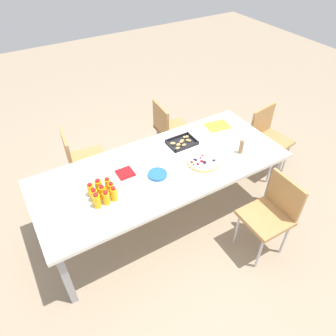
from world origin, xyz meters
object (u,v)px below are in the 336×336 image
(party_table, at_px, (162,171))
(cardboard_tube, at_px, (241,147))
(juice_bottle_7, at_px, (99,187))
(juice_bottle_8, at_px, (108,184))
(chair_far_right, at_px, (169,128))
(fruit_pizza, at_px, (203,161))
(chair_end, at_px, (268,135))
(chair_far_left, at_px, (81,158))
(juice_bottle_5, at_px, (112,189))
(juice_bottle_4, at_px, (103,193))
(juice_bottle_3, at_px, (94,195))
(napkin_stack, at_px, (125,173))
(juice_bottle_1, at_px, (106,198))
(juice_bottle_6, at_px, (91,190))
(chair_near_right, at_px, (272,211))
(juice_bottle_0, at_px, (97,201))
(plate_stack, at_px, (158,174))
(paper_folder, at_px, (217,126))
(snack_tray, at_px, (181,143))
(juice_bottle_2, at_px, (114,194))

(party_table, distance_m, cardboard_tube, 0.82)
(juice_bottle_7, xyz_separation_m, juice_bottle_8, (0.08, -0.00, -0.01))
(chair_far_right, distance_m, fruit_pizza, 1.02)
(juice_bottle_7, bearing_deg, chair_end, 2.61)
(chair_far_left, height_order, juice_bottle_5, juice_bottle_5)
(juice_bottle_4, bearing_deg, juice_bottle_8, 43.83)
(juice_bottle_3, bearing_deg, chair_far_right, 35.59)
(party_table, distance_m, juice_bottle_3, 0.72)
(party_table, bearing_deg, juice_bottle_3, -172.80)
(party_table, xyz_separation_m, fruit_pizza, (0.38, -0.14, 0.07))
(party_table, height_order, napkin_stack, napkin_stack)
(juice_bottle_1, height_order, juice_bottle_6, same)
(party_table, height_order, chair_far_right, chair_far_right)
(chair_near_right, height_order, juice_bottle_6, juice_bottle_6)
(juice_bottle_0, bearing_deg, juice_bottle_1, -3.15)
(plate_stack, bearing_deg, paper_folder, 20.87)
(chair_end, distance_m, juice_bottle_8, 2.09)
(cardboard_tube, bearing_deg, napkin_stack, 164.90)
(juice_bottle_6, xyz_separation_m, snack_tray, (1.07, 0.23, -0.05))
(juice_bottle_6, bearing_deg, juice_bottle_2, -44.78)
(juice_bottle_0, bearing_deg, party_table, 12.97)
(paper_folder, bearing_deg, snack_tray, -172.07)
(chair_far_left, relative_size, juice_bottle_0, 5.70)
(plate_stack, bearing_deg, juice_bottle_3, -179.39)
(chair_near_right, relative_size, paper_folder, 3.19)
(juice_bottle_2, height_order, paper_folder, juice_bottle_2)
(juice_bottle_8, bearing_deg, snack_tray, 14.69)
(chair_end, distance_m, juice_bottle_5, 2.09)
(chair_near_right, height_order, juice_bottle_1, juice_bottle_1)
(chair_near_right, xyz_separation_m, juice_bottle_7, (-1.32, 0.81, 0.29))
(chair_far_left, height_order, juice_bottle_2, juice_bottle_2)
(juice_bottle_4, distance_m, juice_bottle_6, 0.11)
(fruit_pizza, bearing_deg, cardboard_tube, -9.53)
(juice_bottle_0, distance_m, juice_bottle_5, 0.17)
(juice_bottle_3, distance_m, paper_folder, 1.64)
(chair_end, height_order, juice_bottle_7, juice_bottle_7)
(juice_bottle_0, xyz_separation_m, juice_bottle_6, (0.00, 0.15, -0.01))
(juice_bottle_3, bearing_deg, snack_tray, 16.16)
(chair_near_right, distance_m, juice_bottle_3, 1.59)
(juice_bottle_6, distance_m, snack_tray, 1.09)
(fruit_pizza, bearing_deg, juice_bottle_0, -178.89)
(juice_bottle_3, height_order, juice_bottle_5, juice_bottle_5)
(chair_near_right, relative_size, juice_bottle_1, 6.29)
(party_table, distance_m, napkin_stack, 0.36)
(juice_bottle_4, bearing_deg, juice_bottle_5, 2.02)
(juice_bottle_1, xyz_separation_m, snack_tray, (0.99, 0.39, -0.05))
(juice_bottle_1, bearing_deg, juice_bottle_2, 5.65)
(juice_bottle_6, height_order, juice_bottle_8, juice_bottle_6)
(chair_near_right, height_order, juice_bottle_3, juice_bottle_3)
(juice_bottle_1, distance_m, paper_folder, 1.59)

